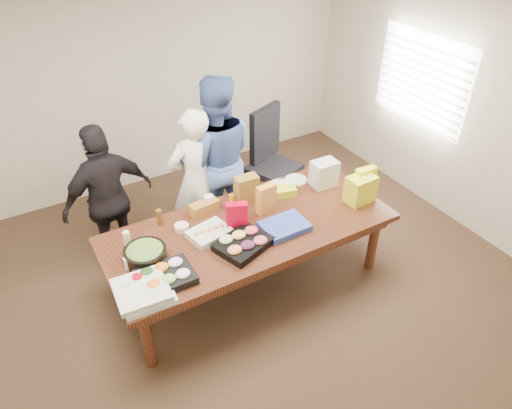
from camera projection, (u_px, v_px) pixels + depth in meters
floor at (250, 282)px, 5.01m from camera, size 5.50×5.00×0.02m
ceiling at (247, 14)px, 3.43m from camera, size 5.50×5.00×0.02m
wall_back at (152, 84)px, 5.98m from camera, size 5.50×0.04×2.70m
wall_front at (484, 392)px, 2.46m from camera, size 5.50×0.04×2.70m
wall_right at (460, 109)px, 5.34m from camera, size 0.04×5.00×2.70m
window_panel at (421, 80)px, 5.66m from camera, size 0.03×1.40×1.10m
window_blinds at (419, 81)px, 5.65m from camera, size 0.04×1.36×1.00m
conference_table at (250, 255)px, 4.78m from camera, size 2.80×1.20×0.75m
office_chair at (274, 165)px, 5.77m from camera, size 0.81×0.81×1.23m
person_center at (197, 180)px, 5.10m from camera, size 0.61×0.41×1.66m
person_right at (216, 159)px, 5.21m from camera, size 1.12×0.99×1.91m
person_left at (109, 199)px, 4.80m from camera, size 1.03×0.58×1.66m
veggie_tray at (166, 277)px, 3.94m from camera, size 0.46×0.36×0.07m
fruit_tray at (243, 244)px, 4.29m from camera, size 0.57×0.51×0.07m
sheet_cake at (209, 233)px, 4.42m from camera, size 0.42×0.35×0.07m
salad_bowl at (145, 255)px, 4.14m from camera, size 0.39×0.39×0.12m
chip_bag_blue at (285, 226)px, 4.51m from camera, size 0.44×0.33×0.06m
chip_bag_red at (237, 216)px, 4.45m from camera, size 0.22×0.16×0.30m
chip_bag_yellow at (365, 182)px, 4.90m from camera, size 0.23×0.10×0.33m
chip_bag_orange at (266, 199)px, 4.67m from camera, size 0.20×0.10×0.31m
mayo_jar at (209, 202)px, 4.77m from camera, size 0.10×0.10×0.15m
mustard_bottle at (232, 201)px, 4.78m from camera, size 0.06×0.06×0.15m
dressing_bottle at (160, 218)px, 4.53m from camera, size 0.06×0.06×0.18m
ranch_bottle at (127, 240)px, 4.25m from camera, size 0.08×0.08×0.18m
banana_bunch at (283, 191)px, 4.98m from camera, size 0.30×0.22×0.09m
bread_loaf at (204, 207)px, 4.72m from camera, size 0.31×0.16×0.12m
kraft_bag at (247, 190)px, 4.80m from camera, size 0.24×0.15×0.31m
red_cup at (138, 281)px, 3.88m from camera, size 0.10×0.10×0.11m
clear_cup_a at (126, 288)px, 3.82m from camera, size 0.09×0.09×0.11m
clear_cup_b at (129, 263)px, 4.06m from camera, size 0.08×0.08×0.11m
pizza_box_lower at (146, 293)px, 3.81m from camera, size 0.44×0.44×0.05m
pizza_box_upper at (141, 290)px, 3.78m from camera, size 0.44×0.44×0.05m
plate_a at (296, 180)px, 5.23m from camera, size 0.31×0.31×0.01m
plate_b at (280, 185)px, 5.14m from camera, size 0.25×0.25×0.02m
dip_bowl_a at (257, 191)px, 5.00m from camera, size 0.18×0.18×0.07m
dip_bowl_b at (182, 227)px, 4.50m from camera, size 0.17×0.17×0.06m
grocery_bag_white at (324, 173)px, 5.08m from camera, size 0.27×0.20×0.29m
grocery_bag_yellow at (360, 189)px, 4.83m from camera, size 0.30×0.22×0.29m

